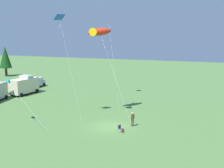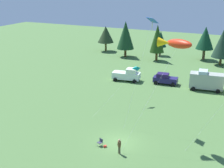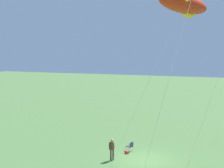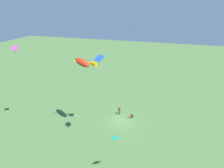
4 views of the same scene
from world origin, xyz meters
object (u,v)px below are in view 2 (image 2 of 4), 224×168
(backpack_on_grass, at_px, (105,146))
(car_navy_hatch, at_px, (165,79))
(folding_chair, at_px, (100,142))
(person_kite_flyer, at_px, (119,145))
(truck_white_pickup, at_px, (127,75))
(kite_large_fish, at_px, (175,43))
(kite_delta_teal, at_px, (137,68))
(kite_diamond_blue, at_px, (152,23))
(van_motorhome_grey, at_px, (206,80))

(backpack_on_grass, bearing_deg, car_navy_hatch, 90.49)
(folding_chair, xyz_separation_m, backpack_on_grass, (0.63, -0.10, -0.38))
(person_kite_flyer, xyz_separation_m, truck_white_pickup, (-8.92, 23.72, 0.08))
(kite_large_fish, distance_m, kite_delta_teal, 12.88)
(kite_large_fish, relative_size, kite_delta_teal, 1.40)
(car_navy_hatch, distance_m, kite_diamond_blue, 19.45)
(car_navy_hatch, xyz_separation_m, kite_large_fish, (5.99, -18.94, 10.18))
(person_kite_flyer, height_order, folding_chair, person_kite_flyer)
(van_motorhome_grey, height_order, kite_diamond_blue, kite_diamond_blue)
(kite_delta_teal, bearing_deg, kite_diamond_blue, -54.72)
(backpack_on_grass, height_order, van_motorhome_grey, van_motorhome_grey)
(kite_large_fish, bearing_deg, person_kite_flyer, -123.08)
(kite_diamond_blue, xyz_separation_m, kite_delta_teal, (-3.65, 5.16, -7.34))
(backpack_on_grass, relative_size, kite_large_fish, 0.03)
(car_navy_hatch, bearing_deg, van_motorhome_grey, 174.05)
(person_kite_flyer, relative_size, kite_diamond_blue, 0.13)
(folding_chair, relative_size, kite_diamond_blue, 0.06)
(folding_chair, height_order, car_navy_hatch, car_navy_hatch)
(person_kite_flyer, xyz_separation_m, car_navy_hatch, (-2.17, 24.80, -0.07))
(van_motorhome_grey, distance_m, kite_delta_teal, 13.76)
(backpack_on_grass, bearing_deg, truck_white_pickup, 106.72)
(person_kite_flyer, distance_m, car_navy_hatch, 24.90)
(car_navy_hatch, bearing_deg, folding_chair, 84.05)
(backpack_on_grass, bearing_deg, kite_delta_teal, 96.96)
(person_kite_flyer, xyz_separation_m, backpack_on_grass, (-1.97, 0.58, -0.91))
(person_kite_flyer, xyz_separation_m, kite_large_fish, (3.82, 5.87, 10.11))
(backpack_on_grass, height_order, kite_large_fish, kite_large_fish)
(person_kite_flyer, distance_m, backpack_on_grass, 2.24)
(backpack_on_grass, relative_size, car_navy_hatch, 0.07)
(person_kite_flyer, height_order, kite_diamond_blue, kite_diamond_blue)
(folding_chair, bearing_deg, backpack_on_grass, 99.50)
(kite_diamond_blue, bearing_deg, backpack_on_grass, -102.42)
(van_motorhome_grey, height_order, kite_delta_teal, kite_delta_teal)
(kite_delta_teal, bearing_deg, kite_large_fish, -49.26)
(kite_delta_teal, bearing_deg, person_kite_flyer, -75.84)
(car_navy_hatch, bearing_deg, kite_large_fish, 102.62)
(folding_chair, distance_m, van_motorhome_grey, 25.18)
(folding_chair, distance_m, kite_delta_teal, 14.74)
(van_motorhome_grey, bearing_deg, truck_white_pickup, -3.39)
(van_motorhome_grey, bearing_deg, person_kite_flyer, 71.40)
(backpack_on_grass, relative_size, van_motorhome_grey, 0.06)
(folding_chair, bearing_deg, car_navy_hatch, -162.87)
(kite_diamond_blue, bearing_deg, van_motorhome_grey, 72.09)
(backpack_on_grass, bearing_deg, person_kite_flyer, -16.43)
(kite_large_fish, bearing_deg, backpack_on_grass, -137.59)
(backpack_on_grass, height_order, kite_diamond_blue, kite_diamond_blue)
(folding_chair, distance_m, kite_diamond_blue, 15.19)
(folding_chair, relative_size, backpack_on_grass, 2.56)
(kite_delta_teal, bearing_deg, truck_white_pickup, 119.80)
(person_kite_flyer, relative_size, car_navy_hatch, 0.40)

